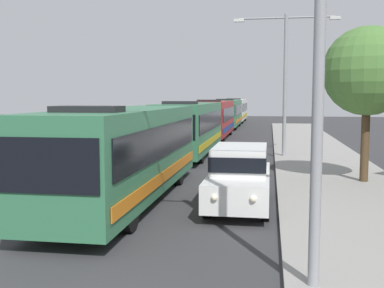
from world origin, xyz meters
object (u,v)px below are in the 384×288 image
at_px(streetlamp_mid, 285,69).
at_px(roadside_tree, 368,72).
at_px(bus_fourth_in_line, 228,113).
at_px(white_suv, 240,174).
at_px(bus_lead, 127,150).
at_px(bus_second_in_line, 190,127).
at_px(bus_middle, 214,118).
at_px(bus_rear, 236,109).

xyz_separation_m(streetlamp_mid, roadside_tree, (2.86, -7.70, -0.54)).
relative_size(bus_fourth_in_line, streetlamp_mid, 1.41).
distance_m(white_suv, streetlamp_mid, 12.88).
bearing_deg(bus_lead, roadside_tree, 27.20).
distance_m(streetlamp_mid, roadside_tree, 8.23).
relative_size(bus_second_in_line, bus_fourth_in_line, 1.00).
xyz_separation_m(bus_lead, bus_middle, (-0.00, 24.34, -0.00)).
xyz_separation_m(bus_fourth_in_line, streetlamp_mid, (5.40, -25.31, 3.25)).
height_order(bus_middle, bus_rear, same).
relative_size(bus_middle, streetlamp_mid, 1.44).
height_order(bus_lead, bus_rear, same).
xyz_separation_m(bus_rear, roadside_tree, (8.26, -45.34, 2.71)).
bearing_deg(roadside_tree, bus_second_in_line, 134.99).
distance_m(bus_lead, roadside_tree, 9.68).
xyz_separation_m(bus_middle, streetlamp_mid, (5.40, -12.40, 3.24)).
bearing_deg(white_suv, bus_second_in_line, 106.21).
height_order(bus_second_in_line, bus_fourth_in_line, same).
bearing_deg(white_suv, roadside_tree, 44.33).
distance_m(bus_middle, bus_rear, 25.24).
bearing_deg(white_suv, bus_middle, 98.56).
xyz_separation_m(bus_fourth_in_line, roadside_tree, (8.26, -33.01, 2.71)).
height_order(bus_fourth_in_line, white_suv, bus_fourth_in_line).
xyz_separation_m(bus_second_in_line, white_suv, (3.70, -12.72, -0.66)).
bearing_deg(bus_second_in_line, roadside_tree, -45.01).
xyz_separation_m(bus_middle, bus_fourth_in_line, (-0.00, 12.91, -0.00)).
bearing_deg(streetlamp_mid, bus_rear, 98.16).
height_order(bus_second_in_line, streetlamp_mid, streetlamp_mid).
relative_size(bus_second_in_line, roadside_tree, 1.82).
bearing_deg(roadside_tree, bus_rear, 100.33).
relative_size(bus_rear, roadside_tree, 2.04).
distance_m(bus_middle, roadside_tree, 21.90).
height_order(bus_lead, bus_fourth_in_line, same).
bearing_deg(roadside_tree, bus_lead, -152.80).
height_order(bus_second_in_line, white_suv, bus_second_in_line).
distance_m(bus_rear, roadside_tree, 46.17).
relative_size(bus_second_in_line, white_suv, 2.20).
bearing_deg(streetlamp_mid, white_suv, -97.96).
bearing_deg(bus_middle, bus_fourth_in_line, 90.00).
xyz_separation_m(bus_middle, roadside_tree, (8.26, -20.10, 2.71)).
bearing_deg(bus_lead, bus_second_in_line, 90.00).
xyz_separation_m(white_suv, streetlamp_mid, (1.70, 12.16, 3.90)).
bearing_deg(bus_rear, roadside_tree, -79.67).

